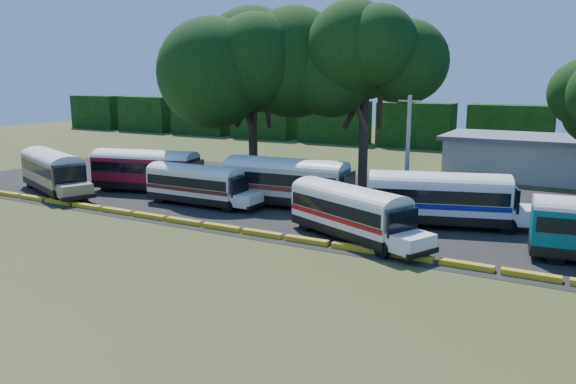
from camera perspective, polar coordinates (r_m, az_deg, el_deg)
The scene contains 14 objects.
ground at distance 35.69m, azimuth -9.65°, elevation -3.84°, with size 160.00×160.00×0.00m, color #2D4818.
asphalt_strip at distance 44.92m, azimuth 0.91°, elevation -0.46°, with size 64.00×24.00×0.02m, color black.
curb at distance 36.40m, azimuth -8.68°, elevation -3.26°, with size 53.70×0.45×0.30m.
terminal_building at distance 57.37m, azimuth 25.10°, elevation 3.13°, with size 19.00×9.00×4.00m.
treeline_backdrop at distance 78.11m, azimuth 12.85°, elevation 6.63°, with size 130.00×4.00×6.00m.
bus_beige at distance 49.96m, azimuth -22.75°, elevation 2.17°, with size 10.73×6.36×3.46m.
bus_red at distance 47.84m, azimuth -14.00°, elevation 2.38°, with size 11.02×4.95×3.52m.
bus_cream_west at distance 42.23m, azimuth -9.20°, elevation 0.96°, with size 9.23×2.37×3.03m.
bus_cream_east at distance 40.88m, azimuth 0.11°, elevation 1.25°, with size 11.25×3.63×3.64m.
bus_white_red at distance 33.02m, azimuth 6.41°, elevation -1.77°, with size 9.85×6.23×3.21m.
bus_white_blue at distance 36.96m, azimuth 15.36°, elevation -0.41°, with size 10.93×5.55×3.50m.
tree_west at distance 50.91m, azimuth -3.67°, elevation 13.25°, with size 12.53×12.53×15.50m.
tree_center at distance 48.12m, azimuth 7.90°, elevation 13.52°, with size 9.89×9.89×14.79m.
utility_pole at distance 40.44m, azimuth 12.06°, elevation 3.97°, with size 1.60×0.30×8.19m.
Camera 1 is at (21.62, -26.78, 9.42)m, focal length 35.00 mm.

